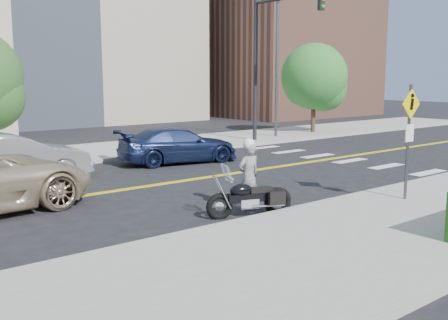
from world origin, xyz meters
name	(u,v)px	position (x,y,z in m)	size (l,w,h in m)	color
ground_plane	(145,187)	(0.00, 0.00, 0.00)	(120.00, 120.00, 0.00)	black
sidewalk_near	(339,244)	(0.00, -7.50, 0.07)	(60.00, 5.00, 0.15)	#9E9B91
sidewalk_far	(53,156)	(0.00, 7.50, 0.07)	(60.00, 5.00, 0.15)	#9E9B91
building_right	(283,47)	(26.00, 20.00, 6.00)	(14.00, 12.00, 12.00)	#8C5947
lamp_post	(277,62)	(12.00, 6.50, 4.15)	(0.16, 0.16, 8.00)	#4C4C51
traffic_light	(268,49)	(10.00, 5.08, 4.67)	(0.28, 4.50, 7.00)	black
pedestrian_sign	(409,131)	(4.20, -6.31, 1.96)	(0.78, 0.08, 3.00)	#4C4C51
motorcyclist	(249,174)	(0.63, -4.09, 0.91)	(0.65, 0.44, 1.83)	#B1B2B6
motorcycle	(250,190)	(0.23, -4.60, 0.65)	(2.13, 0.65, 1.30)	black
parked_car_silver	(12,159)	(-2.96, 3.12, 0.78)	(1.66, 4.76, 1.57)	#9D9EA5
parked_car_blue	(178,145)	(3.40, 3.19, 0.69)	(1.94, 4.76, 1.38)	#1A254E
tree_far_b	(314,77)	(15.31, 6.77, 3.37)	(3.83, 3.83, 5.29)	#382619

